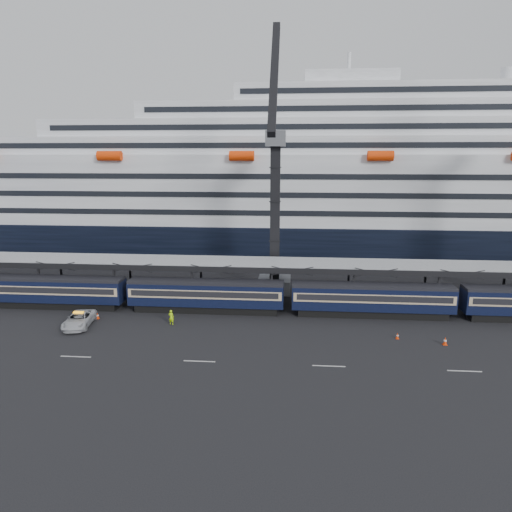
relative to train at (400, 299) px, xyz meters
The scene contains 10 objects.
ground 11.25m from the train, 65.06° to the right, with size 260.00×260.00×0.00m, color black.
train is the anchor object (origin of this frame).
canopy 6.85m from the train, 40.71° to the left, with size 130.00×6.25×5.53m.
cruise_ship 37.56m from the train, 84.34° to the left, with size 214.09×28.84×34.00m.
crane_dark_near 20.10m from the train, 150.76° to the left, with size 4.50×17.75×35.08m.
pickup_truck 37.22m from the train, behind, with size 2.61×5.65×1.57m, color #B7BABF.
worker 26.95m from the train, 169.65° to the right, with size 0.63×0.41×1.73m, color #BFFF0D.
traffic_cone_b 35.90m from the train, behind, with size 0.39×0.39×0.79m.
traffic_cone_c 7.39m from the train, 103.93° to the right, with size 0.33×0.33×0.67m.
traffic_cone_d 8.78m from the train, 71.24° to the right, with size 0.42×0.42×0.84m.
Camera 1 is at (-17.43, -42.92, 18.75)m, focal length 32.00 mm.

